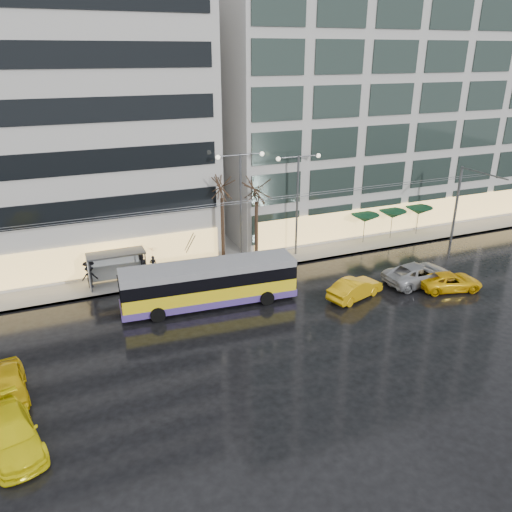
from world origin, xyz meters
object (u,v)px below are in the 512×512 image
trolleybus (209,285)px  bus_shelter (111,261)px  taxi_a (9,383)px  street_lamp_near (241,194)px

trolleybus → bus_shelter: trolleybus is taller
trolleybus → bus_shelter: 8.18m
trolleybus → taxi_a: trolleybus is taller
street_lamp_near → taxi_a: size_ratio=2.17×
bus_shelter → taxi_a: bearing=-120.4°
street_lamp_near → taxi_a: 21.19m
bus_shelter → street_lamp_near: size_ratio=0.47×
taxi_a → bus_shelter: bearing=53.4°
bus_shelter → street_lamp_near: 11.14m
trolleybus → bus_shelter: bearing=135.2°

